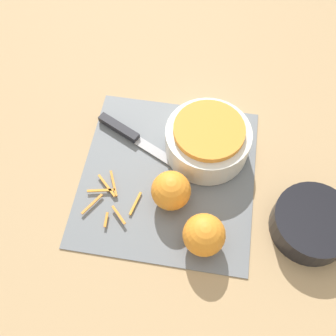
# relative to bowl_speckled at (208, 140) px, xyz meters

# --- Properties ---
(ground_plane) EXTENTS (4.00, 4.00, 0.00)m
(ground_plane) POSITION_rel_bowl_speckled_xyz_m (0.08, -0.08, -0.05)
(ground_plane) COLOR tan
(cutting_board) EXTENTS (0.40, 0.38, 0.01)m
(cutting_board) POSITION_rel_bowl_speckled_xyz_m (0.08, -0.08, -0.04)
(cutting_board) COLOR slate
(cutting_board) RESTS_ON ground_plane
(bowl_speckled) EXTENTS (0.19, 0.19, 0.08)m
(bowl_speckled) POSITION_rel_bowl_speckled_xyz_m (0.00, 0.00, 0.00)
(bowl_speckled) COLOR silver
(bowl_speckled) RESTS_ON cutting_board
(bowl_dark) EXTENTS (0.16, 0.16, 0.06)m
(bowl_dark) POSITION_rel_bowl_speckled_xyz_m (0.15, 0.23, -0.02)
(bowl_dark) COLOR black
(bowl_dark) RESTS_ON ground_plane
(knife) EXTENTS (0.13, 0.23, 0.02)m
(knife) POSITION_rel_bowl_speckled_xyz_m (-0.01, -0.18, -0.03)
(knife) COLOR #232328
(knife) RESTS_ON cutting_board
(orange_left) EXTENTS (0.08, 0.08, 0.08)m
(orange_left) POSITION_rel_bowl_speckled_xyz_m (0.22, 0.02, 0.00)
(orange_left) COLOR orange
(orange_left) RESTS_ON cutting_board
(orange_right) EXTENTS (0.08, 0.08, 0.08)m
(orange_right) POSITION_rel_bowl_speckled_xyz_m (0.14, -0.06, 0.00)
(orange_right) COLOR orange
(orange_right) RESTS_ON cutting_board
(peel_pile) EXTENTS (0.13, 0.12, 0.01)m
(peel_pile) POSITION_rel_bowl_speckled_xyz_m (0.15, -0.19, -0.04)
(peel_pile) COLOR gold
(peel_pile) RESTS_ON cutting_board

